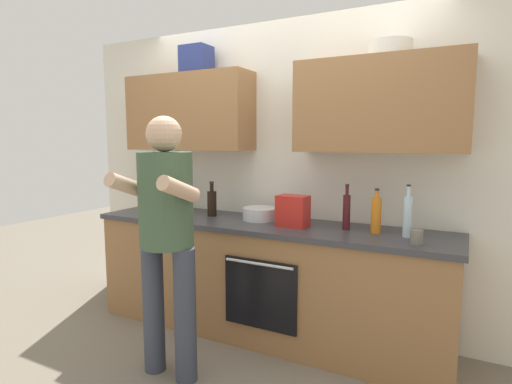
# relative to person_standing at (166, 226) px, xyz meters

# --- Properties ---
(ground_plane) EXTENTS (12.00, 12.00, 0.00)m
(ground_plane) POSITION_rel_person_standing_xyz_m (0.28, 0.81, -1.00)
(ground_plane) COLOR #756B5B
(back_wall_unit) EXTENTS (4.00, 0.38, 2.50)m
(back_wall_unit) POSITION_rel_person_standing_xyz_m (0.28, 1.09, 0.50)
(back_wall_unit) COLOR silver
(back_wall_unit) RESTS_ON ground
(counter) EXTENTS (2.84, 0.67, 0.90)m
(counter) POSITION_rel_person_standing_xyz_m (0.28, 0.81, -0.54)
(counter) COLOR olive
(counter) RESTS_ON ground
(person_standing) EXTENTS (0.49, 0.45, 1.68)m
(person_standing) POSITION_rel_person_standing_xyz_m (0.00, 0.00, 0.00)
(person_standing) COLOR #383D4C
(person_standing) RESTS_ON ground
(bottle_water) EXTENTS (0.06, 0.06, 0.35)m
(bottle_water) POSITION_rel_person_standing_xyz_m (1.33, 0.83, 0.05)
(bottle_water) COLOR silver
(bottle_water) RESTS_ON counter
(bottle_juice) EXTENTS (0.07, 0.07, 0.31)m
(bottle_juice) POSITION_rel_person_standing_xyz_m (1.13, 0.85, 0.03)
(bottle_juice) COLOR orange
(bottle_juice) RESTS_ON counter
(bottle_soy) EXTENTS (0.08, 0.08, 0.29)m
(bottle_soy) POSITION_rel_person_standing_xyz_m (-0.23, 0.86, 0.02)
(bottle_soy) COLOR black
(bottle_soy) RESTS_ON counter
(bottle_wine) EXTENTS (0.05, 0.05, 0.33)m
(bottle_wine) POSITION_rel_person_standing_xyz_m (0.92, 0.86, 0.04)
(bottle_wine) COLOR #471419
(bottle_wine) RESTS_ON counter
(bottle_vinegar) EXTENTS (0.07, 0.07, 0.28)m
(bottle_vinegar) POSITION_rel_person_standing_xyz_m (-0.90, 0.79, 0.03)
(bottle_vinegar) COLOR brown
(bottle_vinegar) RESTS_ON counter
(cup_stoneware) EXTENTS (0.08, 0.08, 0.09)m
(cup_stoneware) POSITION_rel_person_standing_xyz_m (1.41, 0.65, -0.05)
(cup_stoneware) COLOR slate
(cup_stoneware) RESTS_ON counter
(mixing_bowl) EXTENTS (0.28, 0.28, 0.10)m
(mixing_bowl) POSITION_rel_person_standing_xyz_m (0.21, 0.91, -0.05)
(mixing_bowl) COLOR silver
(mixing_bowl) RESTS_ON counter
(knife_block) EXTENTS (0.10, 0.14, 0.28)m
(knife_block) POSITION_rel_person_standing_xyz_m (-0.66, 0.74, 0.01)
(knife_block) COLOR brown
(knife_block) RESTS_ON counter
(grocery_bag_crisps) EXTENTS (0.23, 0.16, 0.23)m
(grocery_bag_crisps) POSITION_rel_person_standing_xyz_m (0.53, 0.80, 0.02)
(grocery_bag_crisps) COLOR red
(grocery_bag_crisps) RESTS_ON counter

